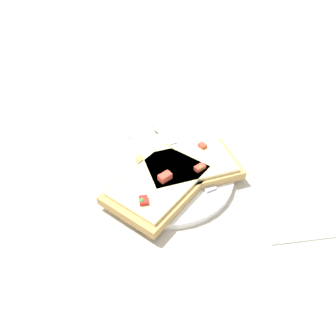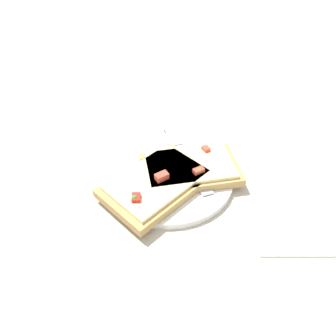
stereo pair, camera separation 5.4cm
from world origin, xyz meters
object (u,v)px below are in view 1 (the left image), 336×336
pizza_slice_corner (189,165)px  fork (151,167)px  pizza_slice_main (159,184)px  napkin (309,213)px  knife (176,148)px  plate (168,175)px

pizza_slice_corner → fork: bearing=160.5°
pizza_slice_main → napkin: 0.23m
napkin → fork: bearing=151.4°
knife → pizza_slice_corner: pizza_slice_corner is taller
plate → pizza_slice_main: bearing=-118.0°
plate → napkin: (0.20, -0.11, -0.00)m
plate → napkin: bearing=-28.8°
napkin → pizza_slice_corner: bearing=145.2°
knife → pizza_slice_main: (-0.04, -0.10, 0.01)m
pizza_slice_main → pizza_slice_corner: bearing=-10.4°
fork → napkin: (0.23, -0.12, -0.01)m
plate → knife: knife is taller
fork → knife: bearing=117.9°
plate → pizza_slice_corner: (0.04, 0.00, 0.02)m
plate → fork: (-0.03, 0.01, 0.01)m
pizza_slice_corner → napkin: size_ratio=1.16×
plate → pizza_slice_main: 0.04m
fork → napkin: fork is taller
plate → fork: 0.03m
napkin → plate: bearing=151.2°
pizza_slice_main → napkin: bearing=-64.3°
pizza_slice_corner → napkin: (0.16, -0.11, -0.02)m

